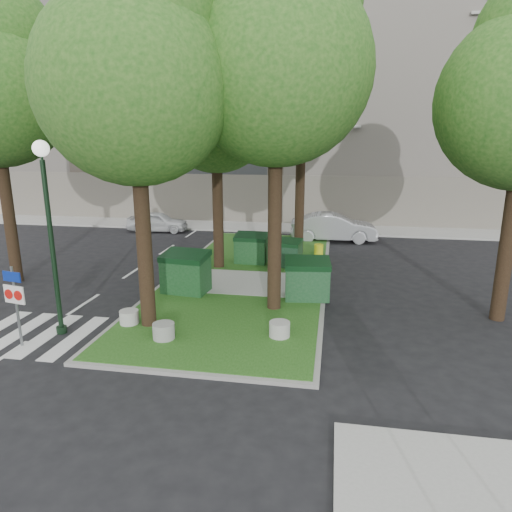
% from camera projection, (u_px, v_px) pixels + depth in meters
% --- Properties ---
extents(ground, '(120.00, 120.00, 0.00)m').
position_uv_depth(ground, '(167.00, 373.00, 11.04)').
color(ground, black).
rests_on(ground, ground).
extents(median_island, '(6.00, 16.00, 0.12)m').
position_uv_depth(median_island, '(249.00, 276.00, 18.58)').
color(median_island, '#1E4F16').
rests_on(median_island, ground).
extents(median_kerb, '(6.30, 16.30, 0.10)m').
position_uv_depth(median_kerb, '(249.00, 276.00, 18.58)').
color(median_kerb, gray).
rests_on(median_kerb, ground).
extents(building_sidewalk, '(42.00, 3.00, 0.12)m').
position_uv_depth(building_sidewalk, '(272.00, 227.00, 28.68)').
color(building_sidewalk, '#999993').
rests_on(building_sidewalk, ground).
extents(zebra_crossing, '(5.00, 3.00, 0.01)m').
position_uv_depth(zebra_crossing, '(62.00, 336.00, 13.09)').
color(zebra_crossing, silver).
rests_on(zebra_crossing, ground).
extents(apartment_building, '(41.00, 12.00, 16.00)m').
position_uv_depth(apartment_building, '(287.00, 103.00, 33.84)').
color(apartment_building, tan).
rests_on(apartment_building, ground).
extents(tree_median_near_left, '(5.20, 5.20, 10.53)m').
position_uv_depth(tree_median_near_left, '(137.00, 67.00, 11.88)').
color(tree_median_near_left, black).
rests_on(tree_median_near_left, ground).
extents(tree_median_near_right, '(5.60, 5.60, 11.46)m').
position_uv_depth(tree_median_near_right, '(280.00, 49.00, 13.04)').
color(tree_median_near_right, black).
rests_on(tree_median_near_right, ground).
extents(tree_median_mid, '(4.80, 4.80, 9.99)m').
position_uv_depth(tree_median_mid, '(218.00, 100.00, 18.08)').
color(tree_median_mid, black).
rests_on(tree_median_mid, ground).
extents(tree_median_far, '(5.80, 5.80, 11.93)m').
position_uv_depth(tree_median_far, '(305.00, 72.00, 20.08)').
color(tree_median_far, black).
rests_on(tree_median_far, ground).
extents(dumpster_a, '(1.74, 1.32, 1.51)m').
position_uv_depth(dumpster_a, '(186.00, 272.00, 16.36)').
color(dumpster_a, '#103A16').
rests_on(dumpster_a, median_island).
extents(dumpster_b, '(1.46, 1.05, 1.33)m').
position_uv_depth(dumpster_b, '(251.00, 248.00, 20.28)').
color(dumpster_b, '#13411A').
rests_on(dumpster_b, median_island).
extents(dumpster_c, '(1.43, 1.12, 1.20)m').
position_uv_depth(dumpster_c, '(286.00, 253.00, 19.70)').
color(dumpster_c, black).
rests_on(dumpster_c, median_island).
extents(dumpster_d, '(1.65, 1.25, 1.43)m').
position_uv_depth(dumpster_d, '(307.00, 279.00, 15.70)').
color(dumpster_d, '#133D1C').
rests_on(dumpster_d, median_island).
extents(bollard_left, '(0.57, 0.57, 0.40)m').
position_uv_depth(bollard_left, '(129.00, 317.00, 13.64)').
color(bollard_left, '#AEAEA8').
rests_on(bollard_left, median_island).
extents(bollard_right, '(0.59, 0.59, 0.42)m').
position_uv_depth(bollard_right, '(280.00, 329.00, 12.76)').
color(bollard_right, '#A4A39F').
rests_on(bollard_right, median_island).
extents(bollard_mid, '(0.61, 0.61, 0.44)m').
position_uv_depth(bollard_mid, '(164.00, 331.00, 12.62)').
color(bollard_mid, gray).
rests_on(bollard_mid, median_island).
extents(litter_bin, '(0.40, 0.40, 0.71)m').
position_uv_depth(litter_bin, '(319.00, 252.00, 20.82)').
color(litter_bin, '#C2CC18').
rests_on(litter_bin, median_island).
extents(street_lamp, '(0.44, 0.44, 5.47)m').
position_uv_depth(street_lamp, '(49.00, 216.00, 12.46)').
color(street_lamp, black).
rests_on(street_lamp, ground).
extents(traffic_sign_pole, '(0.67, 0.16, 2.26)m').
position_uv_depth(traffic_sign_pole, '(15.00, 296.00, 12.13)').
color(traffic_sign_pole, slate).
rests_on(traffic_sign_pole, ground).
extents(car_white, '(3.72, 1.77, 1.23)m').
position_uv_depth(car_white, '(158.00, 222.00, 27.57)').
color(car_white, silver).
rests_on(car_white, ground).
extents(car_silver, '(4.75, 1.90, 1.54)m').
position_uv_depth(car_silver, '(333.00, 227.00, 25.01)').
color(car_silver, '#A4A7AC').
rests_on(car_silver, ground).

